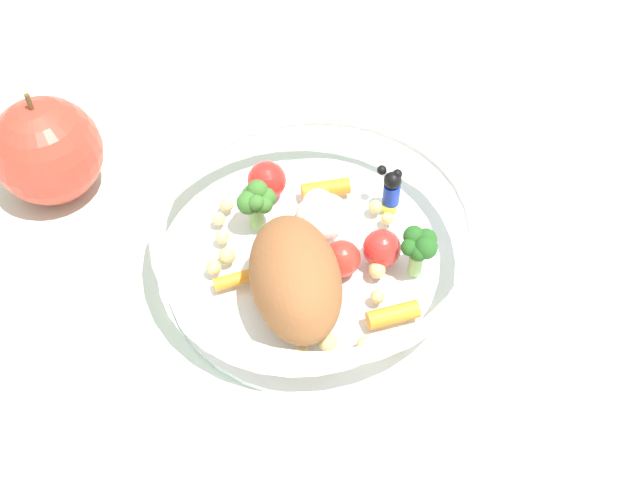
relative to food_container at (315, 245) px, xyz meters
The scene contains 3 objects.
ground_plane 0.04m from the food_container, ahead, with size 2.40×2.40×0.00m, color silver.
food_container is the anchor object (origin of this frame).
loose_apple 0.21m from the food_container, 36.99° to the left, with size 0.08×0.08×0.09m.
Camera 1 is at (-0.31, 0.17, 0.43)m, focal length 43.91 mm.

